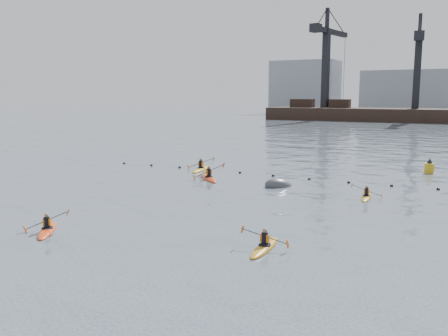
{
  "coord_description": "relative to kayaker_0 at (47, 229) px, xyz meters",
  "views": [
    {
      "loc": [
        11.48,
        -12.37,
        6.42
      ],
      "look_at": [
        0.8,
        8.41,
        2.8
      ],
      "focal_mm": 38.0,
      "sensor_mm": 36.0,
      "label": 1
    }
  ],
  "objects": [
    {
      "name": "ground",
      "position": [
        5.94,
        -3.15,
        -0.1
      ],
      "size": [
        400.0,
        400.0,
        0.0
      ],
      "primitive_type": "plane",
      "color": "#384952",
      "rests_on": "ground"
    },
    {
      "name": "float_line",
      "position": [
        5.44,
        19.39,
        -0.07
      ],
      "size": [
        33.24,
        0.73,
        0.24
      ],
      "color": "black",
      "rests_on": "ground"
    },
    {
      "name": "barge_pier",
      "position": [
        5.72,
        106.85,
        1.8
      ],
      "size": [
        72.0,
        19.3,
        29.5
      ],
      "color": "black",
      "rests_on": "ground"
    },
    {
      "name": "skyline",
      "position": [
        8.17,
        147.13,
        9.15
      ],
      "size": [
        141.0,
        28.0,
        22.0
      ],
      "color": "gray",
      "rests_on": "ground"
    },
    {
      "name": "kayaker_0",
      "position": [
        0.0,
        0.0,
        0.0
      ],
      "size": [
        2.35,
        2.88,
        1.19
      ],
      "rotation": [
        0.0,
        0.0,
        0.64
      ],
      "color": "#ED4116",
      "rests_on": "ground"
    },
    {
      "name": "kayaker_1",
      "position": [
        10.16,
        2.35,
        0.0
      ],
      "size": [
        2.12,
        3.17,
        1.03
      ],
      "rotation": [
        0.0,
        0.0,
        0.07
      ],
      "color": "#BF8416",
      "rests_on": "ground"
    },
    {
      "name": "kayaker_2",
      "position": [
        0.03,
        15.78,
        0.02
      ],
      "size": [
        3.06,
        3.18,
        1.39
      ],
      "rotation": [
        0.0,
        0.0,
        0.76
      ],
      "color": "red",
      "rests_on": "ground"
    },
    {
      "name": "kayaker_3",
      "position": [
        12.07,
        14.47,
        -0.01
      ],
      "size": [
        1.95,
        2.88,
        1.03
      ],
      "rotation": [
        0.0,
        0.0,
        0.09
      ],
      "color": "gold",
      "rests_on": "ground"
    },
    {
      "name": "kayaker_5",
      "position": [
        -2.75,
        19.38,
        0.02
      ],
      "size": [
        2.53,
        3.75,
        1.39
      ],
      "rotation": [
        0.0,
        0.0,
        0.17
      ],
      "color": "gold",
      "rests_on": "ground"
    },
    {
      "name": "mooring_buoy",
      "position": [
        5.79,
        15.61,
        -0.1
      ],
      "size": [
        2.47,
        2.73,
        1.55
      ],
      "primitive_type": "ellipsoid",
      "rotation": [
        0.0,
        0.21,
        0.95
      ],
      "color": "#414346",
      "rests_on": "ground"
    },
    {
      "name": "nav_buoy",
      "position": [
        14.85,
        26.74,
        0.32
      ],
      "size": [
        0.76,
        0.76,
        1.38
      ],
      "color": "gold",
      "rests_on": "ground"
    }
  ]
}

